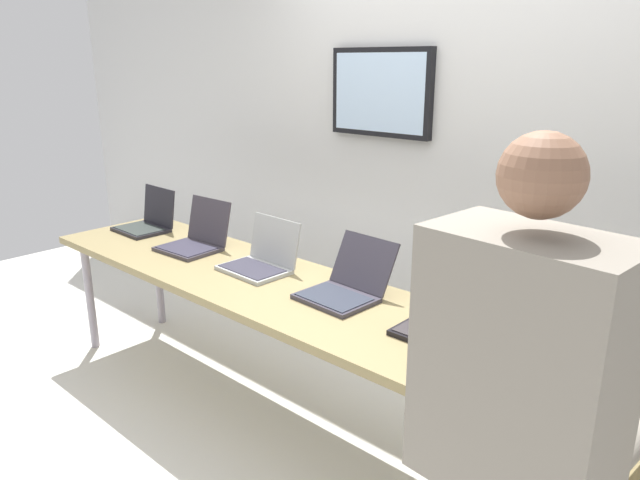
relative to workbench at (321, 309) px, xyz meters
name	(u,v)px	position (x,y,z in m)	size (l,w,h in m)	color
ground	(321,445)	(0.00, 0.00, -0.72)	(8.00, 8.00, 0.04)	silver
back_wall	(456,154)	(-0.01, 1.13, 0.58)	(8.00, 0.11, 2.54)	silver
workbench	(321,309)	(0.00, 0.00, 0.00)	(3.70, 0.70, 0.74)	olive
laptop_station_0	(148,221)	(-1.59, 0.11, 0.10)	(0.33, 0.29, 0.26)	#232229
laptop_station_1	(196,238)	(-1.04, 0.08, 0.11)	(0.34, 0.34, 0.27)	#3B363F
laptop_station_2	(262,258)	(-0.50, 0.10, 0.10)	(0.35, 0.31, 0.25)	#B0B3B3
laptop_station_3	(346,284)	(0.05, 0.11, 0.10)	(0.34, 0.39, 0.25)	#393541
laptop_station_4	(451,322)	(0.61, 0.08, 0.10)	(0.37, 0.30, 0.24)	black
laptop_station_5	(590,364)	(1.13, 0.09, 0.11)	(0.35, 0.34, 0.27)	#26242D
person	(517,411)	(1.18, -0.62, 0.29)	(0.47, 0.61, 1.64)	gray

